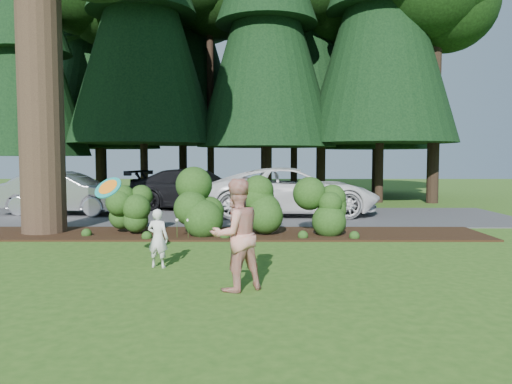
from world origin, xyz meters
TOP-DOWN VIEW (x-y plane):
  - ground at (0.00, 0.00)m, footprint 80.00×80.00m
  - mulch_bed at (0.00, 3.25)m, footprint 16.00×2.50m
  - driveway at (0.00, 7.50)m, footprint 22.00×6.00m
  - shrub_row at (0.77, 3.14)m, footprint 6.53×1.60m
  - lily_cluster at (-0.30, 2.40)m, footprint 0.69×0.09m
  - tree_wall at (0.25, 16.38)m, footprint 25.66×12.15m
  - car_silver_wagon at (-5.77, 8.11)m, footprint 5.08×2.22m
  - car_white_suv at (2.89, 7.87)m, footprint 6.48×3.04m
  - car_dark_suv at (-0.92, 9.80)m, footprint 6.17×3.66m
  - child at (-0.43, -1.03)m, footprint 0.49×0.38m
  - adult at (1.21, -2.73)m, footprint 1.14×1.07m
  - frisbee at (-1.42, -0.97)m, footprint 0.66×0.46m

SIDE VIEW (x-z plane):
  - ground at x=0.00m, z-range 0.00..0.00m
  - driveway at x=0.00m, z-range 0.00..0.03m
  - mulch_bed at x=0.00m, z-range 0.00..0.05m
  - lily_cluster at x=-0.30m, z-range 0.21..0.78m
  - child at x=-0.43m, z-range 0.00..1.18m
  - shrub_row at x=0.77m, z-range 0.00..1.61m
  - car_silver_wagon at x=-5.77m, z-range 0.03..1.65m
  - car_dark_suv at x=-0.92m, z-range 0.03..1.71m
  - car_white_suv at x=2.89m, z-range 0.03..1.82m
  - adult at x=1.21m, z-range 0.00..1.86m
  - frisbee at x=-1.42m, z-range 1.33..1.88m
  - tree_wall at x=0.25m, z-range 0.96..18.05m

